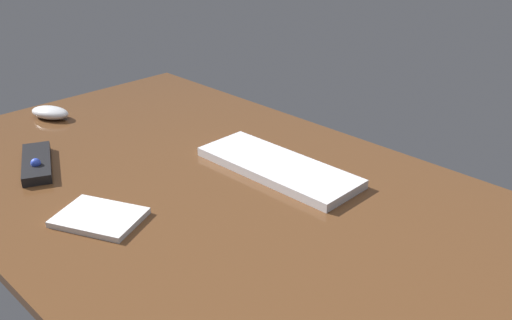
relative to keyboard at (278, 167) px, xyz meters
The scene contains 5 objects.
desk 16.22cm from the keyboard, 109.99° to the right, with size 140.00×84.00×2.00cm, color brown.
keyboard is the anchor object (origin of this frame).
computer_mouse 66.66cm from the keyboard, 162.67° to the right, with size 11.00×5.80×3.17cm, color silver.
media_remote 52.24cm from the keyboard, 136.77° to the right, with size 19.10×13.12×3.46cm.
notepad 38.75cm from the keyboard, 103.85° to the right, with size 15.07×10.85×1.13cm, color white.
Camera 1 is at (78.47, -64.05, 56.15)cm, focal length 39.42 mm.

